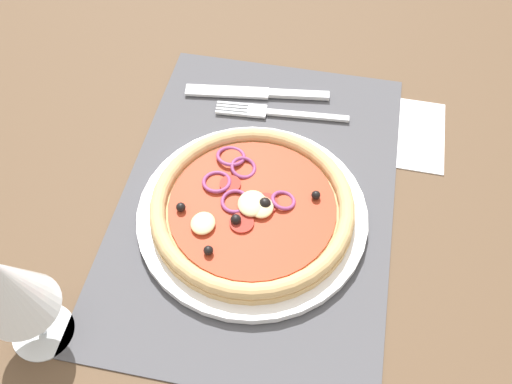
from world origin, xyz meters
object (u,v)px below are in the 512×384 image
(fork, at_px, (274,113))
(wine_glass, at_px, (10,288))
(knife, at_px, (255,93))
(pizza, at_px, (250,206))
(plate, at_px, (251,214))
(napkin, at_px, (401,132))

(fork, relative_size, wine_glass, 1.21)
(wine_glass, bearing_deg, knife, -21.14)
(pizza, xyz_separation_m, knife, (0.20, 0.03, -0.02))
(pizza, xyz_separation_m, wine_glass, (-0.18, 0.18, 0.08))
(pizza, distance_m, knife, 0.21)
(plate, relative_size, wine_glass, 1.81)
(pizza, bearing_deg, napkin, -44.28)
(fork, relative_size, knife, 0.90)
(plate, height_order, wine_glass, wine_glass)
(fork, xyz_separation_m, wine_glass, (-0.35, 0.18, 0.09))
(wine_glass, bearing_deg, napkin, -44.77)
(fork, bearing_deg, napkin, 176.68)
(pizza, relative_size, knife, 1.18)
(plate, distance_m, napkin, 0.24)
(wine_glass, relative_size, napkin, 1.19)
(knife, bearing_deg, napkin, 164.34)
(plate, distance_m, pizza, 0.02)
(knife, bearing_deg, pizza, 92.11)
(pizza, height_order, knife, pizza)
(plate, xyz_separation_m, pizza, (0.00, 0.00, 0.02))
(pizza, height_order, fork, pizza)
(fork, bearing_deg, knife, -48.69)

